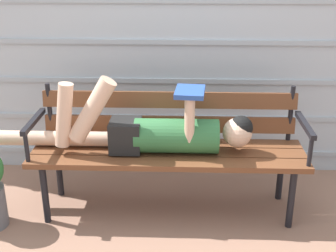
% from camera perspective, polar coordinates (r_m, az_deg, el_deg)
% --- Properties ---
extents(ground_plane, '(12.00, 12.00, 0.00)m').
position_cam_1_polar(ground_plane, '(3.11, -0.08, -11.51)').
color(ground_plane, '#936B56').
extents(house_siding, '(4.55, 0.08, 2.37)m').
position_cam_1_polar(house_siding, '(3.40, 0.40, 13.05)').
color(house_siding, '#B2BCC6').
rests_on(house_siding, ground).
extents(park_bench, '(1.80, 0.47, 0.83)m').
position_cam_1_polar(park_bench, '(3.04, 0.05, -1.99)').
color(park_bench, brown).
rests_on(park_bench, ground).
extents(reclining_person, '(1.72, 0.26, 0.53)m').
position_cam_1_polar(reclining_person, '(2.94, -1.93, -0.58)').
color(reclining_person, '#33703D').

